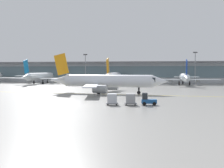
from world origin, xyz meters
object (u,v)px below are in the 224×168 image
at_px(cargo_dolly_lead, 131,99).
at_px(gate_airplane_1, 40,77).
at_px(gate_airplane_3, 184,78).
at_px(apron_light_mast_1, 85,67).
at_px(apron_light_mast_2, 195,66).
at_px(gate_airplane_2, 113,77).
at_px(baggage_tug, 148,100).
at_px(cargo_dolly_trailing, 112,99).
at_px(taxiing_regional_jet, 107,81).

bearing_deg(cargo_dolly_lead, gate_airplane_1, 116.62).
distance_m(gate_airplane_3, cargo_dolly_lead, 69.72).
bearing_deg(apron_light_mast_1, apron_light_mast_2, 1.94).
distance_m(apron_light_mast_1, apron_light_mast_2, 47.44).
height_order(gate_airplane_2, baggage_tug, gate_airplane_2).
distance_m(gate_airplane_1, gate_airplane_2, 31.46).
relative_size(gate_airplane_2, gate_airplane_3, 1.08).
height_order(cargo_dolly_lead, apron_light_mast_2, apron_light_mast_2).
xyz_separation_m(gate_airplane_1, gate_airplane_2, (31.35, 2.64, 0.12)).
distance_m(gate_airplane_2, cargo_dolly_trailing, 72.41).
bearing_deg(apron_light_mast_1, baggage_tug, -66.33).
distance_m(baggage_tug, apron_light_mast_1, 85.19).
bearing_deg(cargo_dolly_trailing, baggage_tug, -0.00).
distance_m(taxiing_regional_jet, apron_light_mast_2, 62.49).
bearing_deg(apron_light_mast_1, taxiing_regional_jet, -68.42).
bearing_deg(gate_airplane_1, apron_light_mast_1, -58.43).
bearing_deg(gate_airplane_3, gate_airplane_1, 88.94).
xyz_separation_m(gate_airplane_2, cargo_dolly_lead, (16.94, -70.57, -2.06)).
bearing_deg(gate_airplane_2, cargo_dolly_lead, -167.81).
bearing_deg(gate_airplane_2, apron_light_mast_1, 60.30).
bearing_deg(apron_light_mast_1, gate_airplane_1, -148.83).
distance_m(taxiing_regional_jet, cargo_dolly_lead, 24.92).
distance_m(gate_airplane_3, cargo_dolly_trailing, 70.77).
xyz_separation_m(baggage_tug, cargo_dolly_trailing, (-6.06, -0.94, 0.16)).
xyz_separation_m(taxiing_regional_jet, cargo_dolly_lead, (9.34, -23.01, -2.06)).
height_order(gate_airplane_3, cargo_dolly_lead, gate_airplane_3).
height_order(taxiing_regional_jet, cargo_dolly_lead, taxiing_regional_jet).
height_order(cargo_dolly_trailing, apron_light_mast_1, apron_light_mast_1).
bearing_deg(apron_light_mast_1, gate_airplane_3, -12.60).
relative_size(gate_airplane_2, apron_light_mast_1, 2.43).
bearing_deg(apron_light_mast_1, gate_airplane_2, -28.39).
bearing_deg(gate_airplane_1, gate_airplane_2, -84.79).
height_order(baggage_tug, apron_light_mast_2, apron_light_mast_2).
height_order(gate_airplane_3, apron_light_mast_1, apron_light_mast_1).
relative_size(cargo_dolly_trailing, apron_light_mast_2, 0.17).
bearing_deg(baggage_tug, apron_light_mast_2, 71.71).
distance_m(gate_airplane_2, apron_light_mast_1, 16.69).
height_order(cargo_dolly_trailing, apron_light_mast_2, apron_light_mast_2).
bearing_deg(taxiing_regional_jet, gate_airplane_3, 69.26).
relative_size(gate_airplane_3, cargo_dolly_lead, 12.55).
xyz_separation_m(gate_airplane_2, cargo_dolly_trailing, (13.79, -71.05, -2.06)).
height_order(apron_light_mast_1, apron_light_mast_2, apron_light_mast_2).
relative_size(gate_airplane_3, apron_light_mast_1, 2.26).
xyz_separation_m(gate_airplane_1, cargo_dolly_trailing, (45.15, -68.41, -1.94)).
distance_m(gate_airplane_1, baggage_tug, 84.73).
xyz_separation_m(gate_airplane_2, apron_light_mast_2, (33.16, 9.31, 4.27)).
distance_m(taxiing_regional_jet, baggage_tug, 25.77).
bearing_deg(baggage_tug, cargo_dolly_lead, 180.00).
bearing_deg(taxiing_regional_jet, gate_airplane_1, 134.59).
height_order(taxiing_regional_jet, apron_light_mast_2, apron_light_mast_2).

